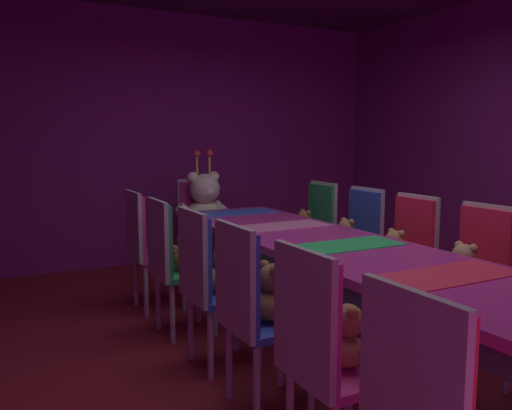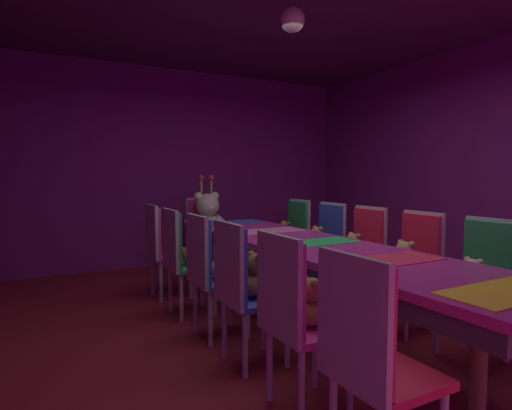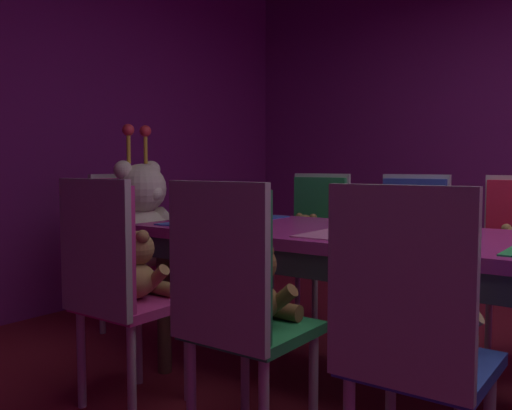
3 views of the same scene
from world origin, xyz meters
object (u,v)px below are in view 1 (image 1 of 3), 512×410
object	(u,v)px
chair_left_4	(169,254)
teddy_right_4	(345,237)
chair_left_1	(319,342)
chair_right_2	(478,265)
chair_left_5	(144,238)
teddy_right_5	(304,226)
teddy_left_2	(273,296)
chair_left_2	(248,299)
chair_right_3	(408,247)
chair_right_4	(359,234)
teddy_left_1	(348,340)
king_teddy_bear	(205,206)
teddy_left_4	(188,253)
chair_left_3	(205,273)
banquet_table	(344,259)
chair_right_5	(316,223)
throne_chair	(199,217)
teddy_left_3	(227,271)
teddy_right_2	(463,269)
teddy_right_3	(394,251)
teddy_left_5	(161,238)

from	to	relation	value
chair_left_4	teddy_right_4	distance (m)	1.54
chair_left_1	chair_right_2	size ratio (longest dim) A/B	1.00
chair_left_5	teddy_right_5	bearing A→B (deg)	-0.02
teddy_left_2	chair_left_5	xyz separation A→B (m)	(-0.17, 1.82, 0.00)
chair_left_1	chair_left_2	xyz separation A→B (m)	(0.00, 0.63, 0.00)
teddy_left_2	chair_right_3	distance (m)	1.60
chair_left_5	chair_right_4	bearing A→B (deg)	-20.81
teddy_left_1	king_teddy_bear	size ratio (longest dim) A/B	0.36
chair_left_2	chair_right_3	xyz separation A→B (m)	(1.63, 0.58, 0.00)
teddy_right_5	king_teddy_bear	bearing A→B (deg)	-46.19
chair_left_4	chair_right_2	size ratio (longest dim) A/B	1.00
teddy_left_4	teddy_right_5	size ratio (longest dim) A/B	1.11
chair_left_2	chair_left_3	world-z (taller)	same
banquet_table	chair_left_4	xyz separation A→B (m)	(-0.84, 0.91, -0.06)
chair_right_5	throne_chair	xyz separation A→B (m)	(-0.84, 0.90, 0.00)
chair_left_1	chair_right_3	distance (m)	2.03
teddy_left_3	teddy_left_4	size ratio (longest dim) A/B	1.03
banquet_table	teddy_right_2	size ratio (longest dim) A/B	12.04
teddy_left_3	teddy_right_3	bearing A→B (deg)	0.03
banquet_table	chair_right_2	size ratio (longest dim) A/B	3.85
teddy_left_3	teddy_right_2	world-z (taller)	teddy_left_3
chair_left_4	chair_right_5	distance (m)	1.80
chair_left_2	chair_right_2	distance (m)	1.63
teddy_left_2	chair_right_5	size ratio (longest dim) A/B	0.34
teddy_left_1	chair_right_5	distance (m)	2.88
chair_left_3	chair_left_5	size ratio (longest dim) A/B	1.00
chair_right_4	chair_right_5	distance (m)	0.64
chair_left_1	teddy_right_2	world-z (taller)	chair_left_1
chair_left_2	teddy_left_5	xyz separation A→B (m)	(0.12, 1.82, -0.01)
chair_left_4	teddy_right_2	world-z (taller)	chair_left_4
chair_left_5	chair_right_5	world-z (taller)	same
chair_left_5	throne_chair	distance (m)	1.23
teddy_left_3	chair_right_3	bearing A→B (deg)	0.02
chair_right_5	throne_chair	size ratio (longest dim) A/B	1.00
chair_right_2	chair_left_4	bearing A→B (deg)	-36.88
chair_right_2	teddy_right_4	xyz separation A→B (m)	(-0.12, 1.24, -0.02)
teddy_right_3	king_teddy_bear	bearing A→B (deg)	-70.99
throne_chair	king_teddy_bear	distance (m)	0.21
teddy_right_2	chair_right_2	bearing A→B (deg)	180.00
teddy_left_1	teddy_left_2	bearing A→B (deg)	89.76
chair_right_3	banquet_table	bearing A→B (deg)	19.72
chair_left_3	teddy_right_5	xyz separation A→B (m)	(1.51, 1.25, -0.02)
teddy_right_4	teddy_right_2	bearing A→B (deg)	88.69
chair_left_1	chair_left_5	xyz separation A→B (m)	(-0.03, 2.45, 0.00)
teddy_right_2	teddy_right_5	bearing A→B (deg)	-90.81
banquet_table	chair_left_4	bearing A→B (deg)	132.67
teddy_left_3	king_teddy_bear	world-z (taller)	king_teddy_bear
chair_left_1	chair_right_2	world-z (taller)	same
teddy_left_3	teddy_right_3	size ratio (longest dim) A/B	1.11
chair_left_3	chair_left_5	distance (m)	1.25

